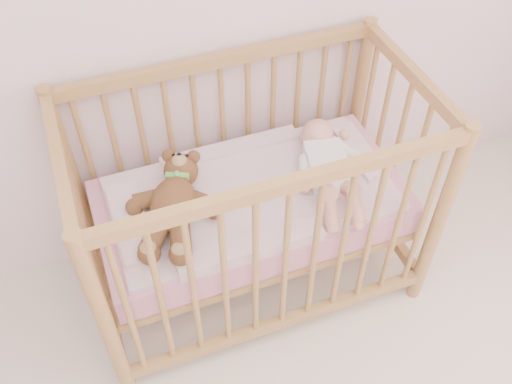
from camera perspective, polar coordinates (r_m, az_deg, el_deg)
name	(u,v)px	position (r m, az deg, el deg)	size (l,w,h in m)	color
crib	(252,204)	(2.30, -0.44, -1.18)	(1.36, 0.76, 1.00)	#B7824D
mattress	(252,206)	(2.31, -0.44, -1.43)	(1.22, 0.62, 0.13)	pink
blanket	(252,194)	(2.25, -0.45, -0.16)	(1.10, 0.58, 0.06)	#D1909A
baby	(327,164)	(2.28, 7.16, 2.81)	(0.29, 0.60, 0.14)	white
teddy_bear	(173,204)	(2.13, -8.27, -1.18)	(0.38, 0.54, 0.15)	brown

